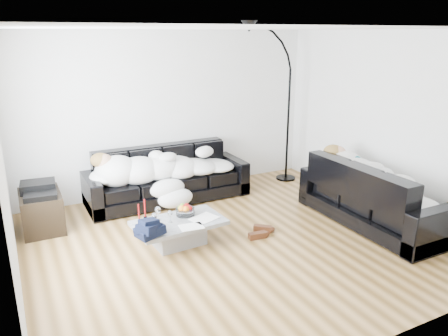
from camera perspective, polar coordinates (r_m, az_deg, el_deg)
name	(u,v)px	position (r m, az deg, el deg)	size (l,w,h in m)	color
ground	(235,241)	(5.67, 1.41, -9.52)	(5.00, 5.00, 0.00)	brown
wall_back	(169,113)	(7.23, -7.14, 7.12)	(5.00, 0.02, 2.60)	silver
wall_left	(3,172)	(4.61, -26.88, -0.45)	(0.02, 4.50, 2.60)	silver
wall_right	(387,124)	(6.76, 20.54, 5.45)	(0.02, 4.50, 2.60)	silver
ceiling	(236,28)	(5.06, 1.63, 17.75)	(5.00, 5.00, 0.00)	white
sofa_back	(167,175)	(6.93, -7.41, -0.91)	(2.52, 0.87, 0.82)	black
sofa_right	(375,193)	(6.37, 19.07, -3.15)	(2.17, 0.93, 0.88)	black
sleeper_back	(168,162)	(6.82, -7.33, 0.74)	(2.13, 0.74, 0.43)	white
sleeper_right	(376,179)	(6.30, 19.25, -1.37)	(1.86, 0.78, 0.45)	white
teal_cushion	(340,162)	(6.69, 14.86, 0.75)	(0.36, 0.30, 0.20)	#0F626E
coffee_table	(179,233)	(5.55, -5.87, -8.41)	(1.10, 0.64, 0.32)	#939699
fruit_bowl	(185,210)	(5.62, -5.10, -5.43)	(0.24, 0.24, 0.15)	white
wine_glass_a	(158,213)	(5.50, -8.60, -5.89)	(0.08, 0.08, 0.18)	white
wine_glass_b	(154,220)	(5.35, -9.08, -6.68)	(0.07, 0.07, 0.17)	white
wine_glass_c	(170,216)	(5.43, -7.04, -6.30)	(0.06, 0.06, 0.15)	white
candle_left	(139,213)	(5.48, -11.05, -5.82)	(0.04, 0.04, 0.23)	maroon
candle_right	(145,209)	(5.56, -10.29, -5.28)	(0.05, 0.05, 0.26)	maroon
newspaper_a	(204,218)	(5.52, -2.62, -6.55)	(0.33, 0.25, 0.01)	silver
newspaper_b	(191,226)	(5.30, -4.29, -7.63)	(0.29, 0.20, 0.01)	silver
navy_jacket	(150,224)	(5.05, -9.62, -7.22)	(0.32, 0.27, 0.16)	black
shoes	(260,232)	(5.83, 4.72, -8.30)	(0.40, 0.29, 0.09)	#472311
av_cabinet	(42,211)	(6.39, -22.71, -5.22)	(0.52, 0.75, 0.52)	black
stereo	(39,189)	(6.28, -23.05, -2.50)	(0.44, 0.34, 0.13)	black
floor_lamp	(288,114)	(7.77, 8.42, 7.04)	(0.88, 0.35, 2.41)	black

